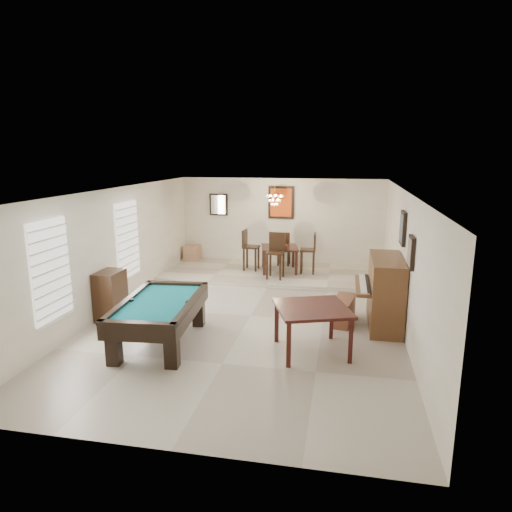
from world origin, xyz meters
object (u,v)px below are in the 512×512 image
(pool_table, at_px, (160,323))
(dining_chair_south, at_px, (275,256))
(dining_table, at_px, (279,257))
(dining_chair_north, at_px, (284,248))
(flower_vase, at_px, (280,238))
(apothecary_chest, at_px, (111,295))
(dining_chair_west, at_px, (251,250))
(chandelier, at_px, (275,196))
(square_table, at_px, (312,330))
(upright_piano, at_px, (377,292))
(corner_bench, at_px, (192,253))
(piano_bench, at_px, (343,310))
(dining_chair_east, at_px, (308,253))

(pool_table, xyz_separation_m, dining_chair_south, (1.42, 4.23, 0.33))
(dining_table, height_order, dining_chair_north, dining_chair_north)
(dining_table, xyz_separation_m, flower_vase, (0.00, 0.00, 0.52))
(apothecary_chest, xyz_separation_m, dining_chair_west, (2.09, 4.02, 0.18))
(dining_table, relative_size, chandelier, 1.63)
(square_table, xyz_separation_m, flower_vase, (-1.25, 4.83, 0.64))
(upright_piano, height_order, chandelier, chandelier)
(dining_chair_west, height_order, corner_bench, dining_chair_west)
(apothecary_chest, height_order, dining_chair_west, dining_chair_west)
(dining_chair_north, height_order, chandelier, chandelier)
(square_table, height_order, dining_chair_south, dining_chair_south)
(dining_table, bearing_deg, piano_bench, -61.99)
(pool_table, distance_m, dining_chair_south, 4.47)
(dining_chair_east, xyz_separation_m, chandelier, (-0.91, -0.08, 1.53))
(dining_chair_west, xyz_separation_m, dining_chair_east, (1.57, -0.04, -0.01))
(dining_table, bearing_deg, dining_chair_west, 179.66)
(dining_chair_south, distance_m, corner_bench, 3.26)
(apothecary_chest, bearing_deg, corner_bench, 89.17)
(dining_chair_south, xyz_separation_m, dining_chair_east, (0.78, 0.70, -0.04))
(pool_table, height_order, flower_vase, flower_vase)
(corner_bench, bearing_deg, piano_bench, -42.40)
(flower_vase, xyz_separation_m, dining_chair_south, (-0.00, -0.74, -0.34))
(pool_table, bearing_deg, flower_vase, 69.31)
(square_table, bearing_deg, dining_chair_north, 102.33)
(dining_chair_east, distance_m, corner_bench, 3.72)
(square_table, xyz_separation_m, dining_chair_west, (-2.04, 4.84, 0.28))
(dining_table, bearing_deg, corner_bench, 162.95)
(piano_bench, xyz_separation_m, flower_vase, (-1.77, 3.32, 0.80))
(square_table, relative_size, flower_vase, 4.94)
(chandelier, bearing_deg, dining_chair_north, 80.18)
(square_table, bearing_deg, pool_table, -177.14)
(piano_bench, distance_m, flower_vase, 3.84)
(dining_chair_south, bearing_deg, piano_bench, -50.77)
(flower_vase, bearing_deg, dining_chair_south, -90.10)
(pool_table, distance_m, apothecary_chest, 1.75)
(pool_table, distance_m, chandelier, 5.34)
(apothecary_chest, xyz_separation_m, dining_chair_east, (3.66, 3.98, 0.17))
(corner_bench, bearing_deg, dining_chair_west, -23.01)
(dining_chair_north, distance_m, chandelier, 1.82)
(flower_vase, relative_size, dining_chair_south, 0.20)
(apothecary_chest, bearing_deg, upright_piano, 7.42)
(corner_bench, bearing_deg, dining_chair_south, -29.69)
(dining_table, height_order, chandelier, chandelier)
(square_table, height_order, dining_table, dining_table)
(upright_piano, xyz_separation_m, corner_bench, (-5.21, 4.20, -0.34))
(piano_bench, distance_m, apothecary_chest, 4.71)
(dining_table, height_order, dining_chair_west, dining_chair_west)
(pool_table, bearing_deg, upright_piano, 18.51)
(square_table, bearing_deg, dining_table, 104.45)
(pool_table, bearing_deg, dining_table, 69.31)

